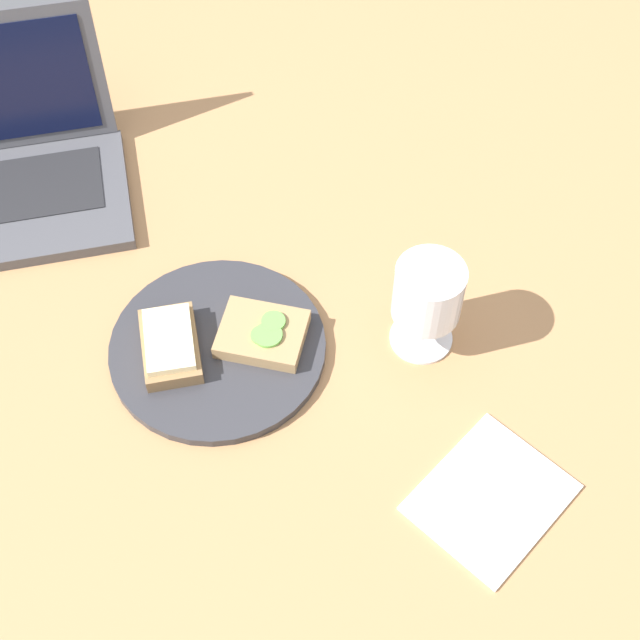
{
  "coord_description": "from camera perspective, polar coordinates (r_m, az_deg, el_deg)",
  "views": [
    {
      "loc": [
        -7.4,
        -60.76,
        90.43
      ],
      "look_at": [
        5.06,
        -3.9,
        8.0
      ],
      "focal_mm": 50.0,
      "sensor_mm": 36.0,
      "label": 1
    }
  ],
  "objects": [
    {
      "name": "sandwich_with_cucumber",
      "position": [
        1.03,
        -3.7,
        -0.88
      ],
      "size": [
        12.24,
        11.32,
        2.26
      ],
      "color": "#A88456",
      "rests_on": "plate"
    },
    {
      "name": "plate",
      "position": [
        1.05,
        -6.56,
        -1.76
      ],
      "size": [
        25.29,
        25.29,
        1.24
      ],
      "primitive_type": "cylinder",
      "color": "#333338",
      "rests_on": "wooden_table"
    },
    {
      "name": "sandwich_with_cheese",
      "position": [
        1.03,
        -9.58,
        -1.55
      ],
      "size": [
        6.51,
        10.45,
        2.86
      ],
      "color": "#937047",
      "rests_on": "plate"
    },
    {
      "name": "wooden_table",
      "position": [
        1.08,
        -3.07,
        -0.81
      ],
      "size": [
        140.0,
        140.0,
        3.0
      ],
      "primitive_type": "cube",
      "color": "#B27F51",
      "rests_on": "ground"
    },
    {
      "name": "wine_glass",
      "position": [
        0.99,
        6.92,
        1.59
      ],
      "size": [
        7.86,
        7.86,
        12.71
      ],
      "color": "white",
      "rests_on": "wooden_table"
    },
    {
      "name": "napkin",
      "position": [
        0.97,
        10.87,
        -11.08
      ],
      "size": [
        19.98,
        19.28,
        0.4
      ],
      "primitive_type": "cube",
      "rotation": [
        0.0,
        0.0,
        0.6
      ],
      "color": "white",
      "rests_on": "wooden_table"
    }
  ]
}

